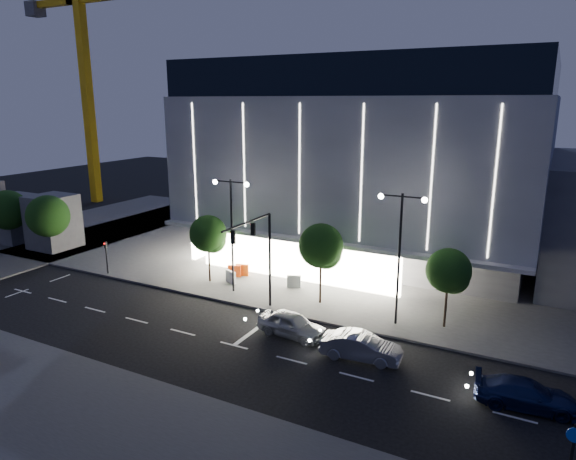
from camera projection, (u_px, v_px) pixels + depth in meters
The scene contains 19 objects.
ground at pixel (221, 330), 33.84m from camera, with size 160.00×160.00×0.00m, color black.
sidewalk_museum at pixel (397, 248), 52.18m from camera, with size 70.00×40.00×0.15m, color #474747.
sidewalk_west at pixel (47, 238), 55.91m from camera, with size 16.00×50.00×0.15m, color #474747.
museum at pixel (377, 158), 49.38m from camera, with size 30.00×25.80×18.00m.
traffic_mast at pixel (259, 246), 35.02m from camera, with size 0.33×5.89×7.07m.
street_lamp_west at pixel (232, 219), 38.88m from camera, with size 3.16×0.36×9.00m.
street_lamp_east at pixel (400, 240), 33.03m from camera, with size 3.16×0.36×9.00m.
ped_signal_far at pixel (106, 254), 43.99m from camera, with size 0.22×0.24×3.00m.
tower_crane at pixel (89, 57), 71.28m from camera, with size 32.00×2.00×28.50m.
tree_left at pixel (209, 236), 41.57m from camera, with size 3.02×3.02×5.72m.
tree_mid at pixel (321, 248), 36.99m from camera, with size 3.25×3.25×6.15m.
tree_right at pixel (449, 273), 33.05m from camera, with size 2.91×2.91×5.51m.
car_lead at pixel (292, 324), 32.75m from camera, with size 1.86×4.62×1.58m, color #999CA0.
car_second at pixel (361, 347), 29.83m from camera, with size 1.63×4.66×1.54m, color #ABACB2.
car_third at pixel (526, 394), 25.14m from camera, with size 1.96×4.83×1.40m, color #141E4C.
barrier_a at pixel (234, 271), 43.43m from camera, with size 1.10×0.25×1.00m, color red.
barrier_b at pixel (231, 277), 42.03m from camera, with size 1.10×0.25×1.00m, color silver.
barrier_c at pixel (242, 270), 43.72m from camera, with size 1.10×0.25×1.00m, color #D1520B.
barrier_d at pixel (294, 281), 40.96m from camera, with size 1.10×0.25×1.00m, color #BCBCBC.
Camera 1 is at (18.39, -25.58, 14.67)m, focal length 32.00 mm.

